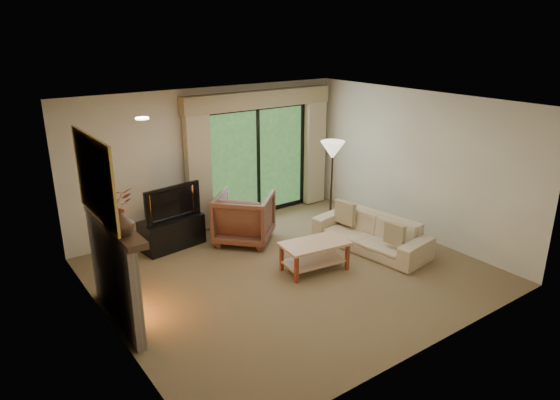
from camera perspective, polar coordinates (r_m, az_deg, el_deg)
floor at (r=7.85m, az=1.29°, el=-8.20°), size 5.50×5.50×0.00m
ceiling at (r=7.04m, az=1.45°, el=10.94°), size 5.50×5.50×0.00m
wall_back at (r=9.38m, az=-7.88°, el=4.75°), size 5.00×0.00×5.00m
wall_front at (r=5.69m, az=16.75°, el=-5.64°), size 5.00×0.00×5.00m
wall_left at (r=6.19m, az=-19.48°, el=-3.87°), size 0.00×5.00×5.00m
wall_right at (r=9.19m, az=15.23°, el=3.96°), size 0.00×5.00×5.00m
fireplace at (r=6.65m, az=-18.42°, el=-7.97°), size 0.24×1.70×1.37m
mirror at (r=6.18m, az=-20.38°, el=2.38°), size 0.07×1.45×1.02m
sliding_door at (r=9.87m, az=-2.56°, el=4.45°), size 2.26×0.10×2.16m
curtain_left at (r=9.11m, az=-9.32°, el=3.60°), size 0.45×0.18×2.35m
curtain_right at (r=10.54m, az=3.95°, el=5.93°), size 0.45×0.18×2.35m
cornice at (r=9.56m, az=-2.37°, el=11.42°), size 3.20×0.24×0.32m
media_console at (r=8.78m, az=-12.24°, el=-3.64°), size 1.12×0.61×0.53m
tv at (r=8.59m, az=-12.50°, el=-0.18°), size 1.04×0.27×0.59m
armchair at (r=8.77m, az=-4.12°, el=-2.03°), size 1.35×1.35×0.88m
sofa at (r=8.63m, az=10.33°, el=-3.74°), size 1.07×2.10×0.59m
pillow_near at (r=8.15m, az=12.97°, el=-3.80°), size 0.14×0.36×0.35m
pillow_far at (r=8.89m, az=7.45°, el=-1.42°), size 0.16×0.41×0.40m
coffee_table at (r=7.82m, az=3.96°, el=-6.43°), size 1.10×0.70×0.47m
floor_lamp at (r=9.29m, az=5.89°, el=1.68°), size 0.53×0.53×1.66m
vase at (r=5.91m, az=-17.69°, el=-2.45°), size 0.32×0.32×0.30m
branches at (r=6.11m, az=-18.54°, el=-0.91°), size 0.51×0.47×0.49m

